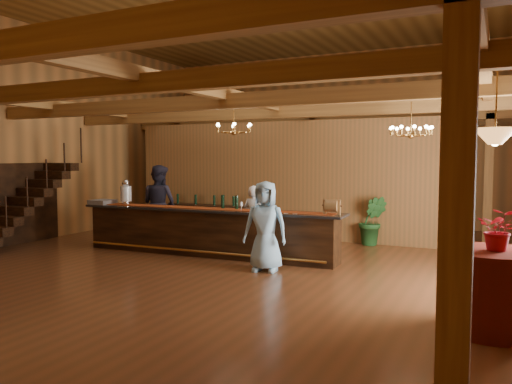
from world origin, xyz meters
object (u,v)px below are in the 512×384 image
at_px(bartender, 254,218).
at_px(chandelier_right, 411,131).
at_px(tasting_bar, 207,231).
at_px(backbar_shelf, 214,219).
at_px(round_table, 490,290).
at_px(beverage_dispenser, 126,192).
at_px(raffle_drum, 332,206).
at_px(floor_plant, 372,221).
at_px(staff_second, 159,204).
at_px(chandelier_left, 234,128).
at_px(guest, 265,226).
at_px(pendant_lamp, 495,136).

bearing_deg(bartender, chandelier_right, -178.41).
xyz_separation_m(tasting_bar, bartender, (0.74, 0.84, 0.24)).
distance_m(backbar_shelf, round_table, 8.82).
relative_size(tasting_bar, bartender, 4.08).
relative_size(beverage_dispenser, chandelier_right, 0.75).
relative_size(tasting_bar, round_table, 5.29).
bearing_deg(raffle_drum, floor_plant, 86.35).
bearing_deg(staff_second, chandelier_left, 168.02).
height_order(round_table, staff_second, staff_second).
bearing_deg(bartender, beverage_dispenser, 19.72).
relative_size(raffle_drum, guest, 0.20).
distance_m(round_table, guest, 4.25).
height_order(tasting_bar, pendant_lamp, pendant_lamp).
distance_m(beverage_dispenser, guest, 4.14).
height_order(raffle_drum, pendant_lamp, pendant_lamp).
relative_size(chandelier_left, floor_plant, 0.66).
bearing_deg(chandelier_left, guest, -36.23).
bearing_deg(chandelier_left, raffle_drum, 2.56).
height_order(beverage_dispenser, chandelier_left, chandelier_left).
height_order(round_table, guest, guest).
height_order(staff_second, floor_plant, staff_second).
bearing_deg(chandelier_right, guest, -146.31).
bearing_deg(round_table, staff_second, 155.74).
xyz_separation_m(tasting_bar, guest, (1.80, -0.85, 0.33)).
bearing_deg(staff_second, backbar_shelf, -99.37).
relative_size(chandelier_left, pendant_lamp, 0.89).
xyz_separation_m(beverage_dispenser, guest, (4.03, -0.81, -0.46)).
height_order(tasting_bar, chandelier_right, chandelier_right).
relative_size(chandelier_right, floor_plant, 0.66).
xyz_separation_m(beverage_dispenser, chandelier_left, (2.92, 0.01, 1.45)).
bearing_deg(raffle_drum, bartender, 159.67).
bearing_deg(round_table, pendant_lamp, 0.00).
relative_size(raffle_drum, floor_plant, 0.28).
xyz_separation_m(beverage_dispenser, staff_second, (0.29, 0.90, -0.33)).
relative_size(beverage_dispenser, guest, 0.35).
xyz_separation_m(chandelier_left, guest, (1.11, -0.82, -1.91)).
bearing_deg(pendant_lamp, tasting_bar, 155.65).
bearing_deg(round_table, chandelier_right, 114.47).
distance_m(raffle_drum, round_table, 3.95).
bearing_deg(backbar_shelf, pendant_lamp, -35.52).
height_order(chandelier_left, guest, chandelier_left).
relative_size(beverage_dispenser, bartender, 0.40).
relative_size(round_table, chandelier_right, 1.46).
xyz_separation_m(raffle_drum, chandelier_left, (-2.12, -0.09, 1.56)).
distance_m(raffle_drum, guest, 1.40).
bearing_deg(raffle_drum, chandelier_left, -177.44).
distance_m(raffle_drum, backbar_shelf, 5.03).
bearing_deg(backbar_shelf, floor_plant, 2.52).
height_order(backbar_shelf, chandelier_right, chandelier_right).
bearing_deg(floor_plant, beverage_dispenser, -151.47).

